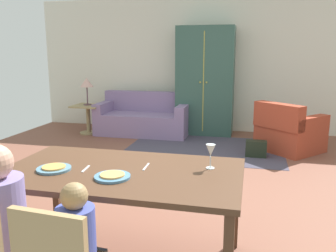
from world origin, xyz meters
The scene contains 18 objects.
ground_plane centered at (0.00, 0.40, -0.01)m, with size 7.49×6.01×0.02m, color brown.
back_wall centered at (0.00, 3.46, 1.35)m, with size 7.49×0.10×2.70m, color silver.
dining_table centered at (-0.12, -1.57, 0.69)m, with size 1.76×1.00×0.76m.
plate_near_man centered at (-0.60, -1.69, 0.77)m, with size 0.25×0.25×0.02m, color slate.
pizza_near_man centered at (-0.60, -1.69, 0.78)m, with size 0.17×0.17×0.01m, color #CF9346.
plate_near_child centered at (-0.12, -1.75, 0.77)m, with size 0.25×0.25×0.02m, color teal.
pizza_near_child centered at (-0.12, -1.75, 0.78)m, with size 0.17×0.17×0.01m, color #DB9D52.
wine_glass centered at (0.52, -1.39, 0.89)m, with size 0.07×0.07×0.19m.
fork centered at (-0.38, -1.62, 0.76)m, with size 0.02×0.15×0.01m, color silver.
knife centered at (0.04, -1.47, 0.76)m, with size 0.01×0.17×0.01m, color silver.
person_man centered at (-0.60, -2.26, 0.51)m, with size 0.30×0.40×1.11m.
area_rug centered at (0.06, 1.91, 0.00)m, with size 2.60×1.80×0.01m, color #423E4D.
couch centered at (-1.28, 2.77, 0.30)m, with size 1.81×0.86×0.82m.
armchair centered at (1.42, 2.07, 0.32)m, with size 1.21×1.21×0.82m.
armoire centered at (-0.10, 3.07, 1.05)m, with size 1.10×0.59×2.10m.
side_table centered at (-2.37, 2.51, 0.38)m, with size 0.56×0.56×0.58m.
table_lamp centered at (-2.37, 2.51, 1.01)m, with size 0.26×0.26×0.54m.
handbag centered at (0.90, 1.61, 0.13)m, with size 0.32×0.16×0.26m, color black.
Camera 1 is at (0.79, -3.93, 1.61)m, focal length 37.97 mm.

